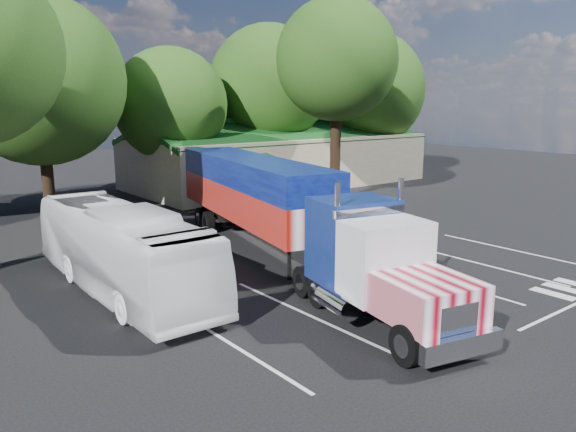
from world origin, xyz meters
TOP-DOWN VIEW (x-y plane):
  - ground at (0.00, 0.00)m, footprint 120.00×120.00m
  - event_hall at (13.74, 17.81)m, footprint 24.20×14.12m
  - tree_row_c at (-5.00, 16.20)m, footprint 10.00×10.00m
  - tree_row_d at (4.00, 17.50)m, footprint 8.00×8.00m
  - tree_row_e at (13.00, 18.00)m, footprint 9.60×9.60m
  - tree_row_f at (23.00, 16.80)m, footprint 10.40×10.40m
  - tree_near_right at (11.50, 8.50)m, footprint 8.00×8.00m
  - semi_truck at (-0.10, -0.21)m, footprint 7.14×21.23m
  - woman at (1.60, -6.00)m, footprint 0.45×0.60m
  - bicycle at (1.80, 7.22)m, footprint 0.86×1.61m
  - tour_bus at (-7.00, -0.04)m, footprint 2.78×11.43m
  - silver_sedan at (12.00, 10.50)m, footprint 4.13×2.10m

SIDE VIEW (x-z plane):
  - ground at x=0.00m, z-range 0.00..0.00m
  - bicycle at x=1.80m, z-range 0.00..0.80m
  - silver_sedan at x=12.00m, z-range 0.00..1.30m
  - woman at x=1.60m, z-range 0.00..1.50m
  - tour_bus at x=-7.00m, z-range 0.00..3.18m
  - event_hall at x=13.74m, z-range -0.56..4.99m
  - semi_truck at x=-0.10m, z-range 0.29..4.73m
  - tree_row_d at x=4.00m, z-range 1.28..11.88m
  - tree_row_f at x=23.00m, z-range 1.29..14.29m
  - tree_row_c at x=-5.00m, z-range 1.51..14.56m
  - tree_row_e at x=13.00m, z-range 1.64..14.54m
  - tree_near_right at x=11.50m, z-range 2.71..16.21m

